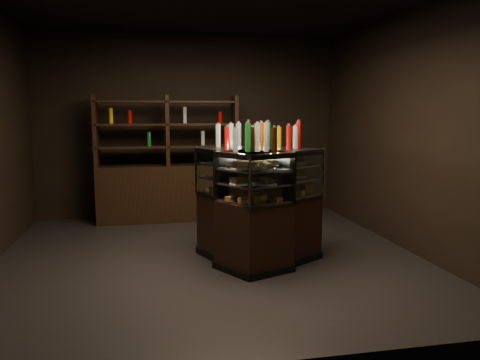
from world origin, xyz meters
name	(u,v)px	position (x,y,z in m)	size (l,w,h in m)	color
ground	(210,257)	(0.00, 0.00, 0.00)	(5.00, 5.00, 0.00)	black
room_shell	(208,94)	(0.00, 0.00, 1.94)	(5.02, 5.02, 3.01)	black
display_case	(256,225)	(0.50, -0.33, 0.45)	(1.47, 1.35, 1.33)	black
food_display	(256,178)	(0.50, -0.33, 1.00)	(1.12, 1.12, 0.41)	#AF8B3E
bottles_top	(257,137)	(0.50, -0.32, 1.46)	(0.96, 0.98, 0.30)	black
potted_conifer	(274,208)	(1.00, 0.71, 0.42)	(0.34, 0.34, 0.73)	black
back_shelving	(168,183)	(-0.39, 2.05, 0.61)	(2.24, 0.43, 2.00)	black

